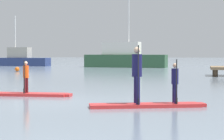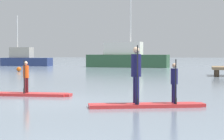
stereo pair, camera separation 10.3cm
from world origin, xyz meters
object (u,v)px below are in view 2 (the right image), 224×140
(paddler_child_front, at_px, (174,81))
(fishing_boat_white_large, at_px, (127,58))
(paddleboard_near, at_px, (26,94))
(paddler_child_solo, at_px, (26,75))
(mooring_buoy_near, at_px, (19,69))
(paddler_adult, at_px, (136,71))
(fishing_boat_green_midground, at_px, (25,59))
(paddleboard_far, at_px, (147,105))

(paddler_child_front, xyz_separation_m, fishing_boat_white_large, (-7.16, 32.12, 0.27))
(paddleboard_near, bearing_deg, paddler_child_solo, -67.95)
(paddler_child_solo, xyz_separation_m, mooring_buoy_near, (-8.61, 18.37, -0.55))
(paddleboard_near, bearing_deg, paddler_adult, -28.60)
(paddler_child_front, xyz_separation_m, fishing_boat_green_midground, (-19.44, 33.99, 0.05))
(paddleboard_far, relative_size, paddler_child_front, 2.63)
(paddleboard_far, bearing_deg, mooring_buoy_near, 122.76)
(paddler_child_front, distance_m, fishing_boat_white_large, 32.91)
(paddler_child_solo, height_order, paddleboard_far, paddler_child_solo)
(mooring_buoy_near, bearing_deg, paddler_adult, -57.95)
(paddler_child_solo, distance_m, mooring_buoy_near, 20.30)
(fishing_boat_white_large, relative_size, fishing_boat_green_midground, 1.46)
(paddler_child_solo, xyz_separation_m, fishing_boat_green_midground, (-14.01, 31.97, 0.05))
(paddler_child_solo, relative_size, paddler_adult, 0.72)
(mooring_buoy_near, bearing_deg, fishing_boat_green_midground, 111.65)
(paddler_adult, bearing_deg, fishing_boat_green_midground, 118.16)
(paddler_child_solo, bearing_deg, paddler_child_front, -20.47)
(paddleboard_near, xyz_separation_m, fishing_boat_white_large, (-1.73, 30.09, 0.97))
(fishing_boat_green_midground, height_order, mooring_buoy_near, fishing_boat_green_midground)
(paddler_child_front, relative_size, mooring_buoy_near, 3.33)
(paddleboard_near, distance_m, fishing_boat_green_midground, 34.90)
(paddleboard_far, xyz_separation_m, paddler_child_front, (0.76, 0.25, 0.70))
(paddler_child_solo, relative_size, paddler_child_front, 0.94)
(paddler_child_solo, height_order, paddler_adult, paddler_adult)
(mooring_buoy_near, bearing_deg, paddleboard_far, -57.24)
(mooring_buoy_near, bearing_deg, paddleboard_near, -64.88)
(fishing_boat_white_large, distance_m, mooring_buoy_near, 13.62)
(paddler_child_solo, relative_size, fishing_boat_green_midground, 0.20)
(fishing_boat_white_large, height_order, fishing_boat_green_midground, fishing_boat_white_large)
(paddler_adult, height_order, paddler_child_front, paddler_adult)
(paddleboard_near, relative_size, mooring_buoy_near, 8.77)
(paddleboard_near, distance_m, paddleboard_far, 5.20)
(fishing_boat_white_large, bearing_deg, paddleboard_near, -86.72)
(paddleboard_near, xyz_separation_m, paddler_child_solo, (0.00, -0.01, 0.69))
(paddleboard_far, distance_m, fishing_boat_white_large, 33.01)
(paddler_child_solo, height_order, fishing_boat_white_large, fishing_boat_white_large)
(paddler_child_front, distance_m, fishing_boat_green_midground, 39.16)
(paddleboard_near, distance_m, paddler_child_front, 5.84)
(paddler_child_front, xyz_separation_m, mooring_buoy_near, (-14.04, 20.40, -0.56))
(paddleboard_near, bearing_deg, paddler_child_front, -20.55)
(fishing_boat_green_midground, bearing_deg, paddleboard_far, -61.39)
(paddleboard_far, relative_size, fishing_boat_white_large, 0.38)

